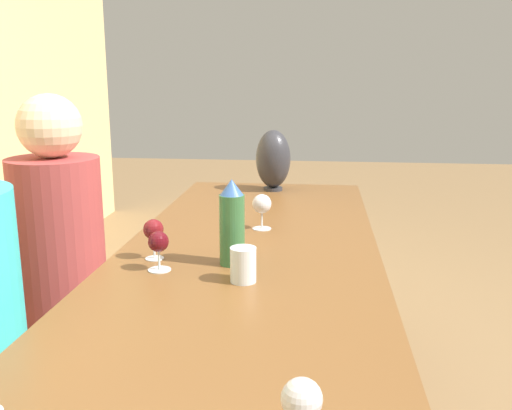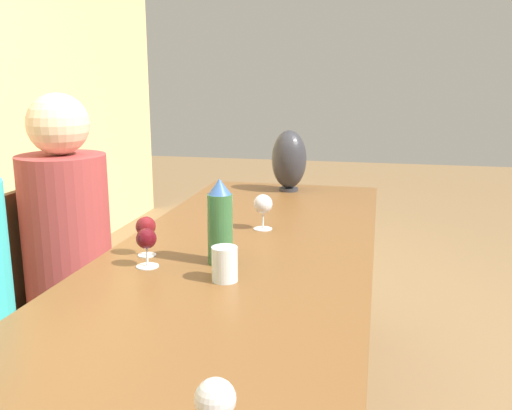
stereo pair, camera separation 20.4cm
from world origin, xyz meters
name	(u,v)px [view 1 (the left image)]	position (x,y,z in m)	size (l,w,h in m)	color
dining_table	(249,272)	(0.00, 0.00, 0.69)	(2.24, 0.84, 0.77)	brown
water_bottle	(232,224)	(-0.16, 0.03, 0.90)	(0.08, 0.08, 0.26)	#336638
water_tumbler	(243,265)	(-0.31, -0.02, 0.82)	(0.07, 0.07, 0.10)	silver
vase	(272,159)	(0.95, 0.00, 0.92)	(0.17, 0.17, 0.29)	#2D2D33
wine_glass_0	(262,205)	(0.24, -0.02, 0.86)	(0.07, 0.07, 0.13)	silver
wine_glass_2	(158,243)	(-0.24, 0.23, 0.85)	(0.07, 0.07, 0.12)	silver
wine_glass_3	(153,231)	(-0.14, 0.28, 0.86)	(0.06, 0.06, 0.13)	silver
wine_glass_4	(302,402)	(-1.03, -0.20, 0.86)	(0.06, 0.06, 0.13)	silver
chair_far	(46,304)	(0.12, 0.79, 0.48)	(0.44, 0.44, 0.90)	brown
person_far	(63,254)	(0.12, 0.70, 0.69)	(0.32, 0.32, 1.27)	#2D2D38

